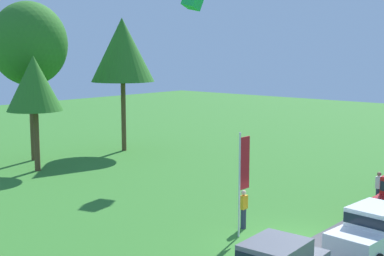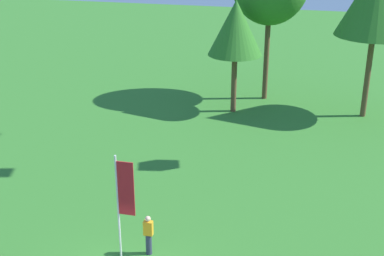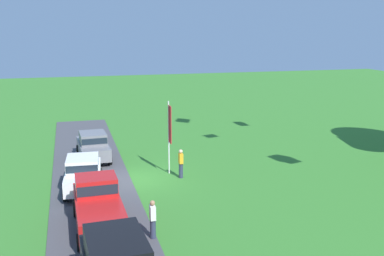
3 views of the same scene
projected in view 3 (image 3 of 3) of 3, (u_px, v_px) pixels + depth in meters
ground_plane at (136, 179)px, 25.99m from camera, size 120.00×120.00×0.00m
pavement_strip at (92, 183)px, 25.33m from camera, size 36.00×4.40×0.06m
car_sedan_near_entrance at (93, 145)px, 29.51m from camera, size 4.49×2.14×1.84m
car_sedan_mid_row at (83, 172)px, 23.92m from camera, size 4.53×2.23×1.84m
car_pickup_far_end at (98, 205)px, 19.34m from camera, size 5.04×2.13×2.14m
person_on_lawn at (153, 220)px, 18.38m from camera, size 0.36×0.24×1.71m
person_watching_sky at (181, 163)px, 26.07m from camera, size 0.36×0.24×1.71m
flag_banner at (170, 129)px, 26.25m from camera, size 0.71×0.08×4.40m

